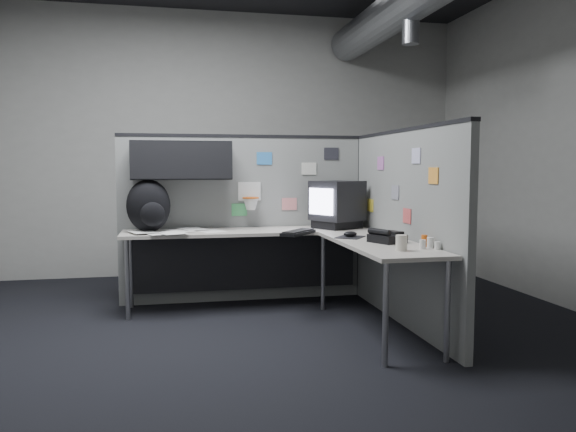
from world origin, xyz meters
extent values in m
cube|color=black|center=(0.00, 0.00, -0.01)|extent=(5.60, 5.60, 0.01)
cube|color=#9E9E99|center=(0.00, 2.80, 1.60)|extent=(5.60, 0.01, 3.20)
cube|color=#9E9E99|center=(0.00, -2.80, 1.60)|extent=(5.60, 0.01, 3.20)
cylinder|color=slate|center=(1.40, 0.80, 2.60)|extent=(0.16, 0.16, 0.30)
cube|color=slate|center=(-0.08, 1.30, 0.80)|extent=(2.43, 0.06, 1.60)
cube|color=black|center=(-0.08, 1.30, 1.61)|extent=(2.43, 0.07, 0.03)
cube|color=black|center=(1.10, 1.30, 0.80)|extent=(0.07, 0.07, 1.60)
cube|color=black|center=(-0.70, 1.10, 1.38)|extent=(0.90, 0.35, 0.35)
cube|color=black|center=(-0.70, 0.93, 1.38)|extent=(0.90, 0.02, 0.33)
cube|color=silver|center=(-0.05, 1.26, 1.08)|extent=(0.22, 0.02, 0.18)
torus|color=#D85914|center=(-0.05, 1.17, 1.02)|extent=(0.16, 0.16, 0.01)
cone|color=white|center=(-0.05, 1.17, 0.96)|extent=(0.14, 0.14, 0.11)
cube|color=#E5D84C|center=(-0.95, 1.26, 1.02)|extent=(0.15, 0.01, 0.12)
cube|color=#337FCC|center=(0.10, 1.26, 1.40)|extent=(0.15, 0.01, 0.12)
cube|color=#D87F7F|center=(0.35, 1.26, 0.95)|extent=(0.15, 0.01, 0.12)
cube|color=silver|center=(0.55, 1.26, 1.30)|extent=(0.15, 0.01, 0.12)
cube|color=#26262D|center=(0.78, 1.26, 1.45)|extent=(0.15, 0.01, 0.12)
cube|color=#4CB266|center=(-0.15, 1.26, 0.90)|extent=(0.15, 0.01, 0.12)
cube|color=slate|center=(1.10, 0.22, 0.80)|extent=(0.06, 2.23, 1.60)
cube|color=black|center=(1.10, 0.22, 1.61)|extent=(0.07, 2.23, 0.03)
cube|color=#B266B2|center=(1.06, 0.65, 1.35)|extent=(0.01, 0.15, 0.12)
cube|color=gray|center=(1.06, 0.30, 1.10)|extent=(0.01, 0.15, 0.12)
cube|color=silver|center=(1.06, -0.10, 1.40)|extent=(0.01, 0.15, 0.12)
cube|color=gold|center=(1.06, 0.90, 0.95)|extent=(0.01, 0.15, 0.12)
cube|color=orange|center=(1.06, -0.40, 1.25)|extent=(0.01, 0.15, 0.12)
cube|color=#CC4C4C|center=(1.06, 0.05, 0.92)|extent=(0.01, 0.15, 0.12)
cube|color=#B9B2A7|center=(-0.10, 0.98, 0.71)|extent=(2.30, 0.56, 0.03)
cube|color=#B9B2A7|center=(0.78, -0.07, 0.71)|extent=(0.56, 1.55, 0.03)
cube|color=black|center=(-0.10, 1.20, 0.40)|extent=(2.18, 0.02, 0.55)
cylinder|color=gray|center=(-1.18, 0.76, 0.35)|extent=(0.04, 0.04, 0.70)
cylinder|color=gray|center=(-1.18, 1.20, 0.35)|extent=(0.04, 0.04, 0.70)
cylinder|color=gray|center=(0.56, 0.76, 0.35)|extent=(0.04, 0.04, 0.70)
cylinder|color=gray|center=(0.56, -0.78, 0.35)|extent=(0.04, 0.04, 0.70)
cylinder|color=gray|center=(1.00, -0.78, 0.35)|extent=(0.04, 0.04, 0.70)
cube|color=black|center=(0.76, 0.98, 0.77)|extent=(0.49, 0.47, 0.08)
cube|color=black|center=(0.76, 0.98, 0.99)|extent=(0.54, 0.54, 0.38)
cube|color=silver|center=(0.57, 0.88, 0.99)|extent=(0.16, 0.28, 0.25)
cube|color=black|center=(0.28, 0.56, 0.74)|extent=(0.38, 0.41, 0.03)
cube|color=black|center=(0.28, 0.56, 0.76)|extent=(0.34, 0.37, 0.01)
cube|color=black|center=(0.65, 0.25, 0.73)|extent=(0.30, 0.31, 0.01)
ellipsoid|color=black|center=(0.65, 0.25, 0.76)|extent=(0.12, 0.09, 0.05)
cube|color=black|center=(0.83, -0.11, 0.76)|extent=(0.29, 0.30, 0.06)
cylinder|color=black|center=(0.76, -0.13, 0.82)|extent=(0.13, 0.21, 0.05)
cube|color=black|center=(0.90, -0.09, 0.80)|extent=(0.14, 0.16, 0.02)
cylinder|color=silver|center=(1.03, -0.46, 0.77)|extent=(0.06, 0.06, 0.08)
cylinder|color=silver|center=(0.95, -0.49, 0.76)|extent=(0.05, 0.05, 0.07)
cylinder|color=silver|center=(1.04, -0.54, 0.76)|extent=(0.05, 0.05, 0.06)
cylinder|color=#D85914|center=(1.01, -0.39, 0.77)|extent=(0.05, 0.05, 0.09)
cylinder|color=beige|center=(0.77, -0.54, 0.79)|extent=(0.09, 0.09, 0.11)
cube|color=white|center=(-0.45, 0.95, 0.73)|extent=(0.29, 0.34, 0.00)
cube|color=white|center=(-0.73, 1.01, 0.73)|extent=(0.29, 0.34, 0.00)
cube|color=white|center=(-0.92, 0.83, 0.74)|extent=(0.29, 0.34, 0.00)
cube|color=white|center=(-0.61, 1.10, 0.74)|extent=(0.29, 0.34, 0.00)
cube|color=white|center=(-0.80, 0.79, 0.74)|extent=(0.29, 0.34, 0.00)
cube|color=white|center=(-1.05, 0.90, 0.75)|extent=(0.29, 0.34, 0.00)
ellipsoid|color=black|center=(-1.00, 1.00, 0.97)|extent=(0.41, 0.32, 0.48)
ellipsoid|color=black|center=(-0.96, 0.85, 0.90)|extent=(0.22, 0.14, 0.21)
camera|label=1|loc=(-0.80, -4.17, 1.30)|focal=35.00mm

